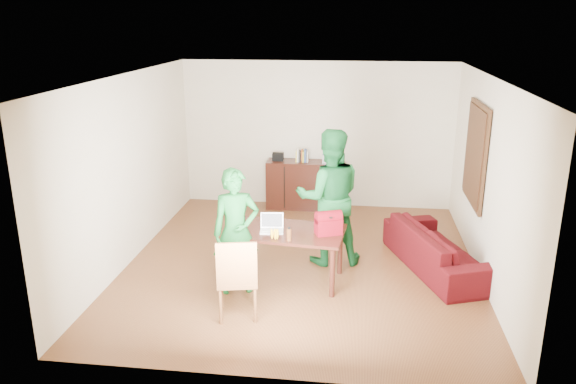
# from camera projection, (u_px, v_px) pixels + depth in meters

# --- Properties ---
(room) EXTENTS (5.20, 5.70, 2.90)m
(room) POSITION_uv_depth(u_px,v_px,m) (303.00, 175.00, 7.94)
(room) COLOR #4C2313
(room) RESTS_ON ground
(table) EXTENTS (1.62, 1.02, 0.72)m
(table) POSITION_uv_depth(u_px,v_px,m) (286.00, 236.00, 7.53)
(table) COLOR black
(table) RESTS_ON ground
(chair) EXTENTS (0.55, 0.53, 1.03)m
(chair) POSITION_uv_depth(u_px,v_px,m) (238.00, 293.00, 6.68)
(chair) COLOR brown
(chair) RESTS_ON ground
(person_near) EXTENTS (0.70, 0.58, 1.65)m
(person_near) POSITION_uv_depth(u_px,v_px,m) (236.00, 232.00, 7.17)
(person_near) COLOR #156024
(person_near) RESTS_ON ground
(person_far) EXTENTS (1.08, 0.91, 1.98)m
(person_far) POSITION_uv_depth(u_px,v_px,m) (329.00, 197.00, 8.00)
(person_far) COLOR #155F29
(person_far) RESTS_ON ground
(laptop) EXTENTS (0.33, 0.25, 0.22)m
(laptop) POSITION_uv_depth(u_px,v_px,m) (272.00, 229.00, 7.45)
(laptop) COLOR white
(laptop) RESTS_ON table
(bananas) EXTENTS (0.16, 0.12, 0.05)m
(bananas) POSITION_uv_depth(u_px,v_px,m) (275.00, 237.00, 7.21)
(bananas) COLOR gold
(bananas) RESTS_ON table
(bottle) EXTENTS (0.07, 0.07, 0.18)m
(bottle) POSITION_uv_depth(u_px,v_px,m) (289.00, 234.00, 7.14)
(bottle) COLOR #5A2F14
(bottle) RESTS_ON table
(red_bag) EXTENTS (0.39, 0.31, 0.25)m
(red_bag) POSITION_uv_depth(u_px,v_px,m) (328.00, 225.00, 7.35)
(red_bag) COLOR maroon
(red_bag) RESTS_ON table
(sofa) EXTENTS (1.49, 2.24, 0.61)m
(sofa) POSITION_uv_depth(u_px,v_px,m) (438.00, 248.00, 7.97)
(sofa) COLOR #3F0810
(sofa) RESTS_ON ground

